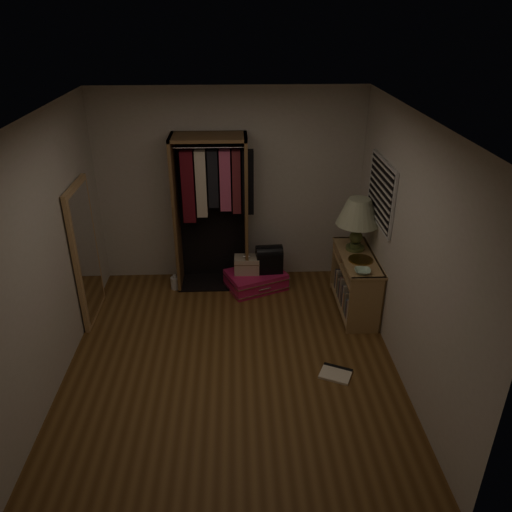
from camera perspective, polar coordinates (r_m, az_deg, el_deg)
name	(u,v)px	position (r m, az deg, el deg)	size (l,w,h in m)	color
ground	(232,362)	(5.54, -2.75, -11.96)	(4.00, 4.00, 0.00)	brown
room_walls	(237,234)	(4.78, -2.24, 2.54)	(3.52, 4.02, 2.60)	beige
console_bookshelf	(354,280)	(6.35, 11.19, -2.74)	(0.42, 1.12, 0.75)	#9F7B4D
open_wardrobe	(213,199)	(6.50, -4.95, 6.51)	(1.03, 0.50, 2.05)	brown
floor_mirror	(86,254)	(6.19, -18.88, 0.27)	(0.06, 0.80, 1.70)	tan
pink_suitcase	(256,280)	(6.79, -0.02, -2.73)	(0.92, 0.80, 0.23)	#C71852
train_case	(247,265)	(6.68, -1.06, -0.98)	(0.34, 0.24, 0.24)	tan
black_bag	(269,258)	(6.68, 1.51, -0.24)	(0.37, 0.25, 0.38)	black
table_lamp	(358,213)	(6.12, 11.63, 4.86)	(0.55, 0.55, 0.66)	#445127
brass_tray	(360,260)	(6.04, 11.86, -0.41)	(0.33, 0.33, 0.02)	olive
ceramic_bowl	(363,271)	(5.76, 12.08, -1.72)	(0.18, 0.18, 0.04)	#AFD3B7
white_jug	(175,283)	(6.87, -9.23, -3.03)	(0.15, 0.15, 0.21)	silver
floor_book	(336,373)	(5.43, 9.13, -13.05)	(0.39, 0.36, 0.03)	#F1E6CA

